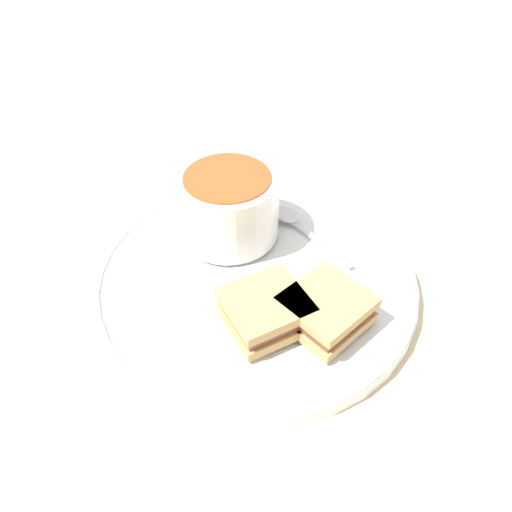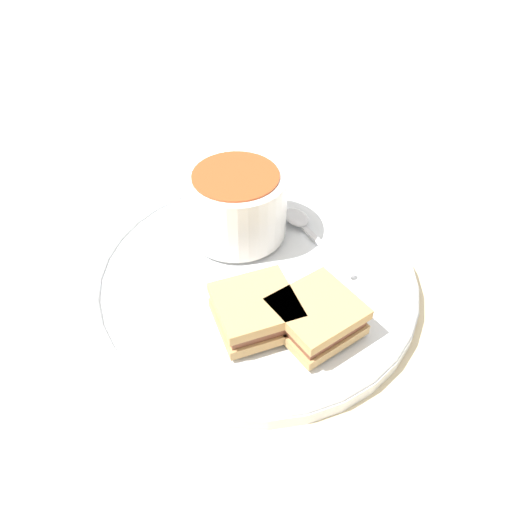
{
  "view_description": "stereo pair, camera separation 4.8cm",
  "coord_description": "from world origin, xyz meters",
  "px_view_note": "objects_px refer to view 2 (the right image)",
  "views": [
    {
      "loc": [
        -0.35,
        -0.07,
        0.37
      ],
      "look_at": [
        0.0,
        0.0,
        0.04
      ],
      "focal_mm": 35.0,
      "sensor_mm": 36.0,
      "label": 1
    },
    {
      "loc": [
        -0.33,
        -0.12,
        0.37
      ],
      "look_at": [
        0.0,
        0.0,
        0.04
      ],
      "focal_mm": 35.0,
      "sensor_mm": 36.0,
      "label": 2
    }
  ],
  "objects_px": {
    "spoon": "(301,223)",
    "sandwich_half_near": "(256,311)",
    "soup_bowl": "(236,203)",
    "sandwich_half_far": "(316,316)"
  },
  "relations": [
    {
      "from": "sandwich_half_near",
      "to": "sandwich_half_far",
      "type": "height_order",
      "value": "same"
    },
    {
      "from": "sandwich_half_near",
      "to": "spoon",
      "type": "bearing_deg",
      "value": -1.04
    },
    {
      "from": "soup_bowl",
      "to": "sandwich_half_far",
      "type": "xyz_separation_m",
      "value": [
        -0.1,
        -0.11,
        -0.02
      ]
    },
    {
      "from": "soup_bowl",
      "to": "sandwich_half_near",
      "type": "height_order",
      "value": "soup_bowl"
    },
    {
      "from": "spoon",
      "to": "sandwich_half_near",
      "type": "xyz_separation_m",
      "value": [
        -0.15,
        0.0,
        0.01
      ]
    },
    {
      "from": "spoon",
      "to": "sandwich_half_near",
      "type": "height_order",
      "value": "sandwich_half_near"
    },
    {
      "from": "sandwich_half_far",
      "to": "soup_bowl",
      "type": "bearing_deg",
      "value": 47.52
    },
    {
      "from": "sandwich_half_near",
      "to": "sandwich_half_far",
      "type": "bearing_deg",
      "value": -77.92
    },
    {
      "from": "soup_bowl",
      "to": "sandwich_half_far",
      "type": "height_order",
      "value": "soup_bowl"
    },
    {
      "from": "soup_bowl",
      "to": "sandwich_half_near",
      "type": "bearing_deg",
      "value": -152.07
    }
  ]
}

